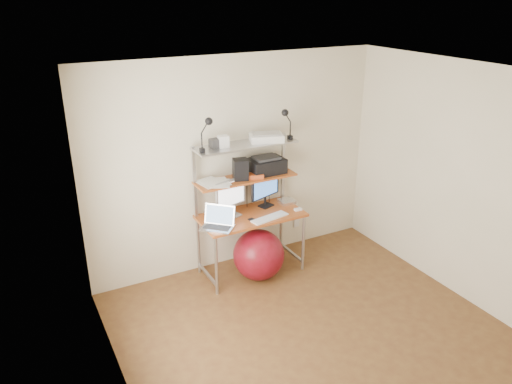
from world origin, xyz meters
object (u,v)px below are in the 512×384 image
(printer, at_px, (266,165))
(laptop, at_px, (218,223))
(monitor_black, at_px, (265,188))
(exercise_ball, at_px, (259,255))
(monitor_silver, at_px, (231,195))

(printer, bearing_deg, laptop, -160.83)
(monitor_black, xyz_separation_m, exercise_ball, (-0.26, -0.32, -0.67))
(printer, height_order, exercise_ball, printer)
(monitor_silver, xyz_separation_m, laptop, (-0.24, -0.20, -0.20))
(laptop, relative_size, exercise_ball, 0.72)
(monitor_black, bearing_deg, printer, 21.30)
(monitor_silver, distance_m, monitor_black, 0.48)
(laptop, relative_size, printer, 1.02)
(monitor_silver, distance_m, exercise_ball, 0.77)
(monitor_silver, distance_m, laptop, 0.37)
(monitor_silver, bearing_deg, monitor_black, -8.69)
(monitor_black, height_order, laptop, monitor_black)
(laptop, distance_m, printer, 0.91)
(monitor_silver, relative_size, exercise_ball, 0.79)
(monitor_black, xyz_separation_m, laptop, (-0.72, -0.26, -0.17))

